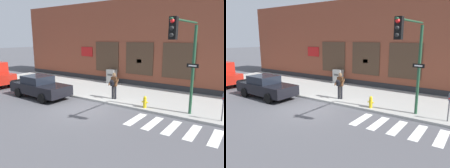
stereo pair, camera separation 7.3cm
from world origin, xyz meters
The scene contains 10 objects.
ground_plane centered at (0.00, 0.00, 0.00)m, with size 160.00×160.00×0.00m, color #4C4C51.
sidewalk centered at (0.00, 4.29, 0.07)m, with size 28.00×5.57×0.14m.
building_backdrop centered at (0.00, 9.07, 3.65)m, with size 28.00×4.06×7.31m.
crosswalk centered at (5.75, 0.21, 0.01)m, with size 5.20×1.90×0.01m.
red_car centered at (-4.27, 0.25, 0.77)m, with size 4.65×2.07×1.53m.
busker centered at (0.55, 2.40, 1.13)m, with size 0.75×0.60×1.74m.
traffic_light centered at (5.48, 0.96, 3.51)m, with size 0.60×3.41×4.80m.
parking_meter centered at (7.12, 2.07, 1.08)m, with size 0.13×0.11×1.44m.
utility_box centered at (-2.49, 6.62, 0.75)m, with size 0.80×0.61×1.21m.
fire_hydrant centered at (3.08, 1.86, 0.48)m, with size 0.38×0.20×0.70m.
Camera 1 is at (8.33, -9.28, 4.13)m, focal length 35.00 mm.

